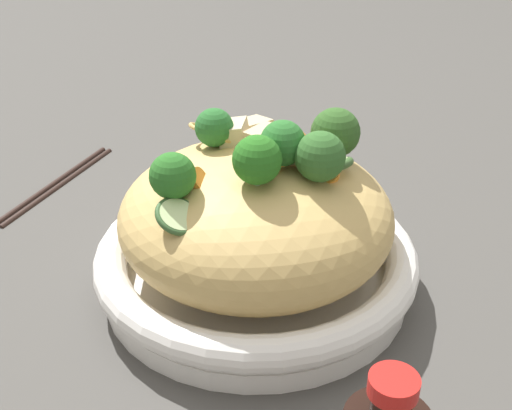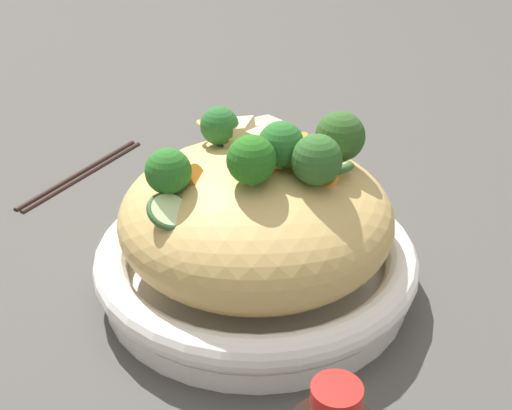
% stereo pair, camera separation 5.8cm
% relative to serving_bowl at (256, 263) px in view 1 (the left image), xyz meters
% --- Properties ---
extents(ground_plane, '(3.00, 3.00, 0.00)m').
position_rel_serving_bowl_xyz_m(ground_plane, '(0.00, 0.00, -0.02)').
color(ground_plane, '#484642').
extents(serving_bowl, '(0.29, 0.29, 0.05)m').
position_rel_serving_bowl_xyz_m(serving_bowl, '(0.00, 0.00, 0.00)').
color(serving_bowl, white).
rests_on(serving_bowl, ground_plane).
extents(noodle_heap, '(0.24, 0.24, 0.12)m').
position_rel_serving_bowl_xyz_m(noodle_heap, '(-0.00, -0.00, 0.05)').
color(noodle_heap, tan).
rests_on(noodle_heap, serving_bowl).
extents(broccoli_florets, '(0.17, 0.16, 0.06)m').
position_rel_serving_bowl_xyz_m(broccoli_florets, '(0.00, 0.02, 0.12)').
color(broccoli_florets, '#8DAE6D').
rests_on(broccoli_florets, serving_bowl).
extents(carrot_coins, '(0.12, 0.11, 0.02)m').
position_rel_serving_bowl_xyz_m(carrot_coins, '(-0.01, 0.03, 0.10)').
color(carrot_coins, orange).
rests_on(carrot_coins, serving_bowl).
extents(zucchini_slices, '(0.16, 0.13, 0.04)m').
position_rel_serving_bowl_xyz_m(zucchini_slices, '(0.01, 0.03, 0.10)').
color(zucchini_slices, beige).
rests_on(zucchini_slices, serving_bowl).
extents(chicken_chunks, '(0.08, 0.07, 0.04)m').
position_rel_serving_bowl_xyz_m(chicken_chunks, '(-0.04, -0.02, 0.10)').
color(chicken_chunks, '#C4B68D').
rests_on(chicken_chunks, serving_bowl).
extents(chopsticks_pair, '(0.21, 0.03, 0.01)m').
position_rel_serving_bowl_xyz_m(chopsticks_pair, '(-0.07, -0.30, -0.02)').
color(chopsticks_pair, black).
rests_on(chopsticks_pair, ground_plane).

